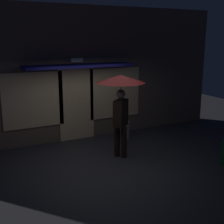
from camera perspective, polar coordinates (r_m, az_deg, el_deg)
The scene contains 4 objects.
ground_plane at distance 7.77m, azimuth -0.74°, elevation -9.64°, with size 18.00×18.00×0.00m, color #2D2D33.
building_facade at distance 9.35m, azimuth -7.14°, elevation 6.97°, with size 10.06×1.00×4.02m.
person_with_umbrella at distance 7.72m, azimuth 1.67°, elevation 3.82°, with size 1.23×1.23×2.18m.
sidewalk_bollard at distance 9.51m, azimuth 2.66°, elevation -3.44°, with size 0.21×0.21×0.55m, color #9E998E.
Camera 1 is at (-3.12, -6.41, 3.08)m, focal length 48.85 mm.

